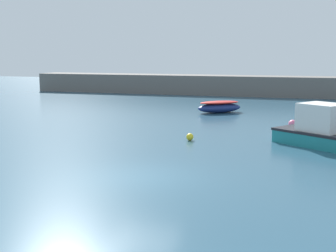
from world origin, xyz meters
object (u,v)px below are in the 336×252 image
(mooring_buoy_yellow, at_px, (190,137))
(mooring_buoy_pink, at_px, (293,124))
(rowboat_with_red_cover, at_px, (219,107))
(motorboat_grey_hull, at_px, (326,132))

(mooring_buoy_yellow, height_order, mooring_buoy_pink, mooring_buoy_pink)
(rowboat_with_red_cover, height_order, mooring_buoy_yellow, rowboat_with_red_cover)
(rowboat_with_red_cover, bearing_deg, motorboat_grey_hull, 84.03)
(rowboat_with_red_cover, distance_m, mooring_buoy_pink, 8.05)
(motorboat_grey_hull, xyz_separation_m, mooring_buoy_pink, (-1.78, 5.25, -0.48))
(mooring_buoy_yellow, bearing_deg, motorboat_grey_hull, 3.61)
(rowboat_with_red_cover, xyz_separation_m, mooring_buoy_yellow, (0.84, -11.46, -0.26))
(mooring_buoy_yellow, bearing_deg, rowboat_with_red_cover, 94.22)
(motorboat_grey_hull, bearing_deg, mooring_buoy_yellow, -142.17)
(mooring_buoy_pink, bearing_deg, rowboat_with_red_cover, 133.96)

